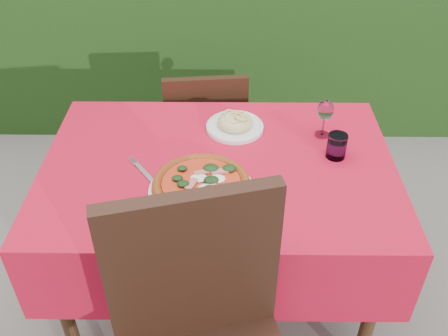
{
  "coord_description": "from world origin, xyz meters",
  "views": [
    {
      "loc": [
        0.03,
        -1.41,
        1.83
      ],
      "look_at": [
        0.02,
        -0.05,
        0.77
      ],
      "focal_mm": 40.0,
      "sensor_mm": 36.0,
      "label": 1
    }
  ],
  "objects_px": {
    "pasta_plate": "(235,124)",
    "wine_glass": "(325,112)",
    "fork": "(146,174)",
    "pizza_plate": "(201,187)",
    "water_glass": "(337,147)",
    "chair_far": "(206,134)"
  },
  "relations": [
    {
      "from": "chair_far",
      "to": "pizza_plate",
      "type": "xyz_separation_m",
      "value": [
        0.02,
        -0.76,
        0.31
      ]
    },
    {
      "from": "chair_far",
      "to": "fork",
      "type": "height_order",
      "value": "chair_far"
    },
    {
      "from": "pizza_plate",
      "to": "fork",
      "type": "height_order",
      "value": "pizza_plate"
    },
    {
      "from": "chair_far",
      "to": "pasta_plate",
      "type": "distance_m",
      "value": 0.49
    },
    {
      "from": "pasta_plate",
      "to": "wine_glass",
      "type": "relative_size",
      "value": 1.47
    },
    {
      "from": "wine_glass",
      "to": "chair_far",
      "type": "bearing_deg",
      "value": 139.08
    },
    {
      "from": "pizza_plate",
      "to": "wine_glass",
      "type": "distance_m",
      "value": 0.57
    },
    {
      "from": "chair_far",
      "to": "pasta_plate",
      "type": "xyz_separation_m",
      "value": [
        0.13,
        -0.37,
        0.3
      ]
    },
    {
      "from": "pizza_plate",
      "to": "water_glass",
      "type": "distance_m",
      "value": 0.52
    },
    {
      "from": "chair_far",
      "to": "pizza_plate",
      "type": "relative_size",
      "value": 2.37
    },
    {
      "from": "pasta_plate",
      "to": "fork",
      "type": "relative_size",
      "value": 1.05
    },
    {
      "from": "water_glass",
      "to": "fork",
      "type": "relative_size",
      "value": 0.43
    },
    {
      "from": "wine_glass",
      "to": "fork",
      "type": "height_order",
      "value": "wine_glass"
    },
    {
      "from": "chair_far",
      "to": "fork",
      "type": "relative_size",
      "value": 3.88
    },
    {
      "from": "chair_far",
      "to": "water_glass",
      "type": "relative_size",
      "value": 8.95
    },
    {
      "from": "pizza_plate",
      "to": "pasta_plate",
      "type": "height_order",
      "value": "pizza_plate"
    },
    {
      "from": "chair_far",
      "to": "wine_glass",
      "type": "bearing_deg",
      "value": 133.21
    },
    {
      "from": "pasta_plate",
      "to": "fork",
      "type": "bearing_deg",
      "value": -136.47
    },
    {
      "from": "pizza_plate",
      "to": "fork",
      "type": "relative_size",
      "value": 1.64
    },
    {
      "from": "pasta_plate",
      "to": "wine_glass",
      "type": "xyz_separation_m",
      "value": [
        0.34,
        -0.04,
        0.08
      ]
    },
    {
      "from": "pasta_plate",
      "to": "fork",
      "type": "distance_m",
      "value": 0.43
    },
    {
      "from": "water_glass",
      "to": "fork",
      "type": "distance_m",
      "value": 0.68
    }
  ]
}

